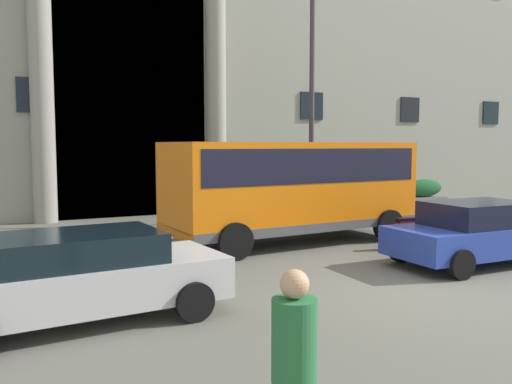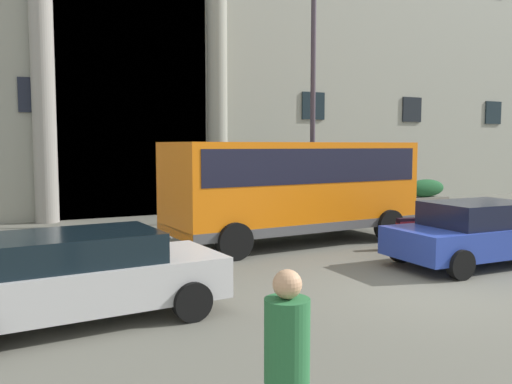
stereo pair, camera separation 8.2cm
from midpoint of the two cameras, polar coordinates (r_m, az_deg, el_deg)
ground_plane at (r=10.51m, az=18.22°, el=-10.51°), size 80.00×64.00×0.12m
orange_minibus at (r=14.75m, az=4.17°, el=0.95°), size 7.17×3.03×2.79m
bus_stop_sign at (r=19.02m, az=14.98°, el=1.38°), size 0.44×0.08×2.50m
hedge_planter_west at (r=20.57m, az=1.70°, el=-0.45°), size 1.93×0.90×1.54m
hedge_planter_east at (r=24.34m, az=17.75°, el=-0.20°), size 2.10×0.71×1.23m
parked_coupe_end at (r=13.15m, az=22.75°, el=-4.02°), size 4.21×2.09×1.43m
parked_sedan_second at (r=8.71m, az=-18.31°, el=-8.45°), size 4.58×2.24×1.38m
motorcycle_near_kerb at (r=10.84m, az=-12.49°, el=-7.07°), size 2.04×0.55×0.89m
scooter_by_planter at (r=14.53m, az=16.41°, el=-4.10°), size 1.95×0.61×0.89m
pedestrian_child_trailing at (r=4.43m, az=3.87°, el=-19.27°), size 0.36×0.36×1.76m
lamppost_plaza_centre at (r=19.16m, az=6.23°, el=11.04°), size 0.40×0.40×8.18m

